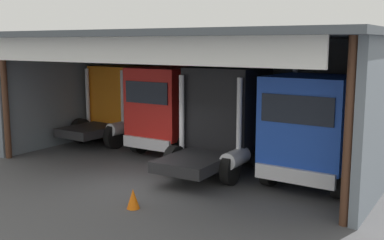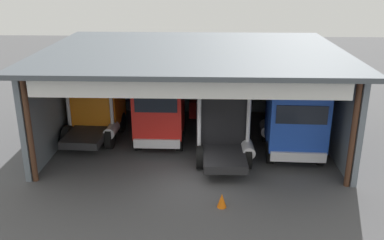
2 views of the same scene
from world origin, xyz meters
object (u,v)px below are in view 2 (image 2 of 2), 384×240
Objects in this scene: truck_red_center_left_bay at (160,109)px; truck_blue_right_bay at (294,120)px; truck_orange_left_bay at (96,104)px; traffic_cone at (222,200)px; oil_drum at (137,107)px; truck_black_center_bay at (223,116)px; tool_cart at (197,109)px.

truck_blue_right_bay is at bearing 169.51° from truck_red_center_left_bay.
traffic_cone is (6.37, -6.97, -1.54)m from truck_orange_left_bay.
truck_red_center_left_bay is at bearing -8.91° from truck_blue_right_bay.
truck_red_center_left_bay reaches higher than oil_drum.
truck_blue_right_bay is at bearing -5.14° from truck_black_center_bay.
truck_red_center_left_bay is 8.27× the size of traffic_cone.
traffic_cone is (2.95, -6.01, -1.61)m from truck_red_center_left_bay.
truck_orange_left_bay is 6.83m from truck_black_center_bay.
truck_orange_left_bay reaches higher than traffic_cone.
truck_black_center_bay is at bearing -1.85° from truck_blue_right_bay.
truck_orange_left_bay is at bearing -147.89° from tool_cart.
truck_black_center_bay reaches higher than truck_orange_left_bay.
truck_orange_left_bay is 4.80× the size of tool_cart.
tool_cart is (-1.36, 5.23, -1.42)m from truck_black_center_bay.
oil_drum is 1.53× the size of traffic_cone.
truck_black_center_bay reaches higher than oil_drum.
truck_orange_left_bay is at bearing 161.90° from truck_black_center_bay.
truck_orange_left_bay reaches higher than oil_drum.
traffic_cone is at bearing -83.30° from tool_cart.
truck_orange_left_bay is 5.62× the size of oil_drum.
oil_drum is 3.74m from tool_cart.
truck_blue_right_bay is 7.31m from tool_cart.
truck_blue_right_bay is at bearing -49.35° from tool_cart.
truck_orange_left_bay is at bearing -111.32° from oil_drum.
truck_black_center_bay reaches higher than truck_red_center_left_bay.
tool_cart is 10.29m from traffic_cone.
truck_orange_left_bay is 6.25m from tool_cart.
truck_black_center_bay is at bearing -48.53° from oil_drum.
truck_black_center_bay reaches higher than tool_cart.
truck_red_center_left_bay is at bearing -12.68° from truck_orange_left_bay.
tool_cart is at bearing 103.33° from truck_black_center_bay.
truck_black_center_bay is 5.02× the size of tool_cart.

